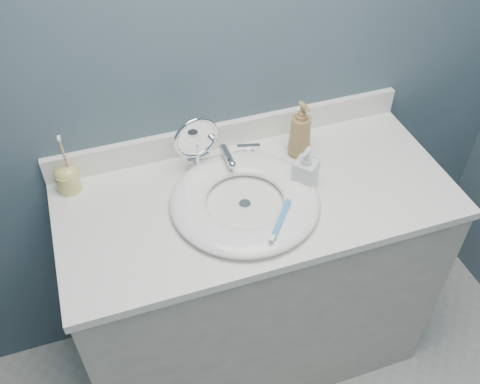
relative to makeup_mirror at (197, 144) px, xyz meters
name	(u,v)px	position (x,y,z in m)	size (l,w,h in m)	color
back_wall	(228,58)	(0.14, 0.12, 0.20)	(2.20, 0.02, 2.40)	#3E545E
vanity_cabinet	(254,283)	(0.14, -0.16, -0.57)	(1.20, 0.55, 0.85)	#B9B5A9
countertop	(257,198)	(0.14, -0.16, -0.13)	(1.22, 0.57, 0.03)	white
backsplash	(230,133)	(0.14, 0.11, -0.07)	(1.22, 0.02, 0.09)	white
basin	(245,201)	(0.09, -0.19, -0.10)	(0.45, 0.45, 0.04)	white
drain	(245,204)	(0.09, -0.19, -0.11)	(0.04, 0.04, 0.01)	silver
faucet	(225,158)	(0.09, 0.01, -0.09)	(0.25, 0.13, 0.07)	silver
makeup_mirror	(197,144)	(0.00, 0.00, 0.00)	(0.14, 0.08, 0.21)	silver
soap_bottle_amber	(300,129)	(0.34, -0.01, -0.02)	(0.08, 0.08, 0.20)	olive
soap_bottle_clear	(306,168)	(0.29, -0.17, -0.04)	(0.07, 0.07, 0.15)	silver
toothbrush_holder	(67,178)	(-0.40, 0.05, -0.07)	(0.07, 0.07, 0.21)	#D1C568
toothbrush_lying	(280,221)	(0.15, -0.32, -0.07)	(0.12, 0.14, 0.02)	#3C85D5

